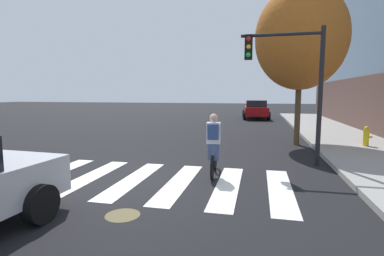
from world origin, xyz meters
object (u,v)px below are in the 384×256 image
manhole_cover (123,215)px  traffic_light_near (292,72)px  sedan_mid (256,109)px  street_tree_near (301,38)px  fire_hydrant (366,136)px  cyclist (214,145)px

manhole_cover → traffic_light_near: traffic_light_near is taller
sedan_mid → street_tree_near: bearing=-81.9°
manhole_cover → traffic_light_near: (3.36, 4.80, 2.86)m
sedan_mid → fire_hydrant: 14.48m
manhole_cover → street_tree_near: street_tree_near is taller
street_tree_near → sedan_mid: bearing=98.1°
fire_hydrant → street_tree_near: size_ratio=0.12×
traffic_light_near → fire_hydrant: 5.12m
traffic_light_near → street_tree_near: 4.17m
cyclist → street_tree_near: 7.28m
sedan_mid → cyclist: 18.89m
manhole_cover → fire_hydrant: (6.58, 8.03, 0.53)m
traffic_light_near → fire_hydrant: (3.22, 3.23, -2.33)m
manhole_cover → street_tree_near: bearing=64.8°
sedan_mid → street_tree_near: 13.87m
traffic_light_near → sedan_mid: bearing=94.1°
cyclist → traffic_light_near: 3.47m
cyclist → fire_hydrant: (5.35, 5.09, -0.31)m
sedan_mid → street_tree_near: street_tree_near is taller
manhole_cover → fire_hydrant: bearing=50.6°
cyclist → fire_hydrant: cyclist is taller
cyclist → fire_hydrant: 7.39m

